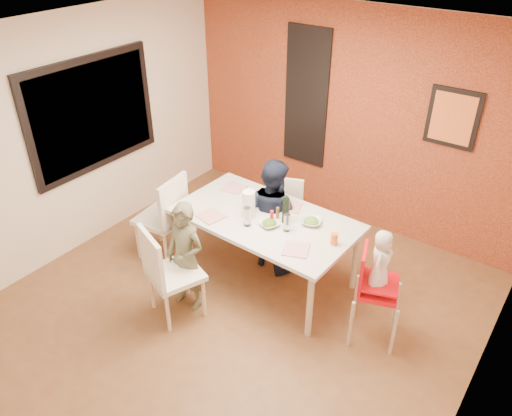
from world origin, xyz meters
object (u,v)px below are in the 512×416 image
Objects in this scene: child_near at (186,257)px; child_far at (273,214)px; chair_far at (282,214)px; chair_left at (166,214)px; dining_table at (265,223)px; toddler at (381,261)px; wine_bottle at (286,211)px; high_chair at (373,286)px; chair_near at (166,270)px; paper_towel_roll at (249,204)px.

child_far reaches higher than child_near.
chair_far is 1.33m from chair_left.
child_near is at bearing -115.77° from dining_table.
chair_left is 0.88× the size of child_near.
wine_bottle is at bearing 72.05° from toddler.
high_chair is at bearing -45.89° from chair_far.
chair_near is at bearing 85.19° from child_far.
dining_table is at bearing 99.10° from chair_left.
child_near is at bearing 92.33° from high_chair.
paper_towel_roll is at bearing -148.18° from dining_table.
dining_table is 1.35m from toddler.
child_far is at bearing 54.55° from high_chair.
paper_towel_roll is at bearing -160.16° from wine_bottle.
toddler is (1.72, 0.70, 0.30)m from child_near.
toddler is (1.41, -0.38, 0.23)m from child_far.
child_far reaches higher than chair_near.
chair_left is 3.52× the size of paper_towel_roll.
chair_near reaches higher than chair_far.
paper_towel_roll is at bearing 89.75° from child_far.
paper_towel_roll reaches higher than chair_far.
toddler is (0.02, 0.02, 0.30)m from high_chair.
chair_near is at bearing -106.23° from paper_towel_roll.
wine_bottle is (-1.08, 0.17, 0.33)m from high_chair.
wine_bottle is at bearing 19.84° from paper_towel_roll.
child_far reaches higher than high_chair.
wine_bottle is at bearing 98.20° from chair_left.
dining_table is at bearing 59.85° from child_near.
chair_far is at bearing 86.96° from paper_towel_roll.
chair_far is at bearing -72.72° from child_far.
toddler reaches higher than high_chair.
wine_bottle reaches higher than dining_table.
child_near is (-0.28, -1.32, 0.07)m from chair_far.
paper_towel_roll is (-0.03, -0.59, 0.42)m from chair_far.
child_near is 0.90× the size of child_far.
chair_near is 3.45× the size of paper_towel_roll.
chair_near reaches higher than high_chair.
dining_table is at bearing -90.87° from chair_near.
chair_near is 0.78× the size of child_far.
dining_table is 7.03× the size of wine_bottle.
child_near reaches higher than chair_near.
toddler is 2.23× the size of wine_bottle.
chair_left reaches higher than chair_near.
chair_near is 0.86× the size of child_near.
high_chair is (1.73, 0.93, 0.02)m from chair_near.
wine_bottle is at bearing 49.83° from child_near.
child_near reaches higher than chair_far.
child_far is at bearing 69.50° from child_near.
high_chair is 1.62× the size of toddler.
paper_towel_roll reaches higher than dining_table.
high_chair is at bearing -1.63° from paper_towel_roll.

